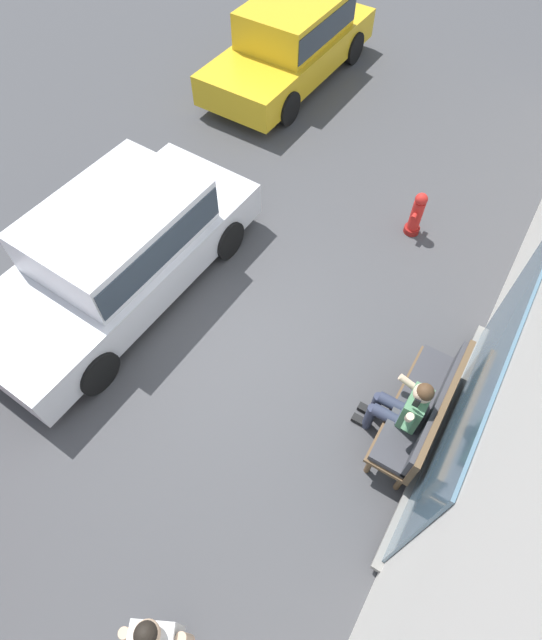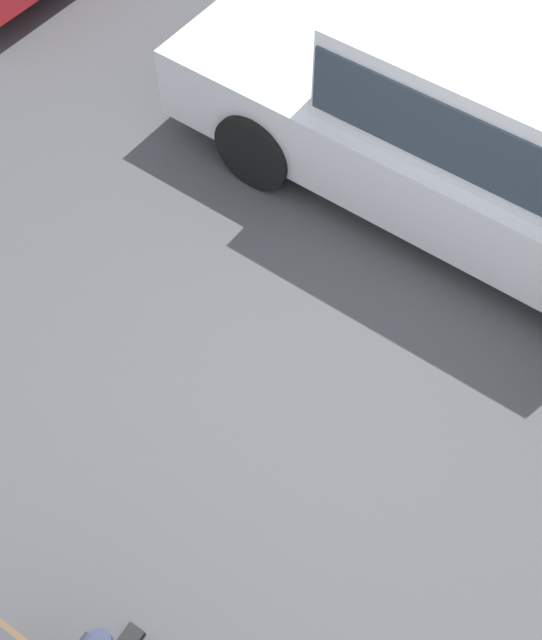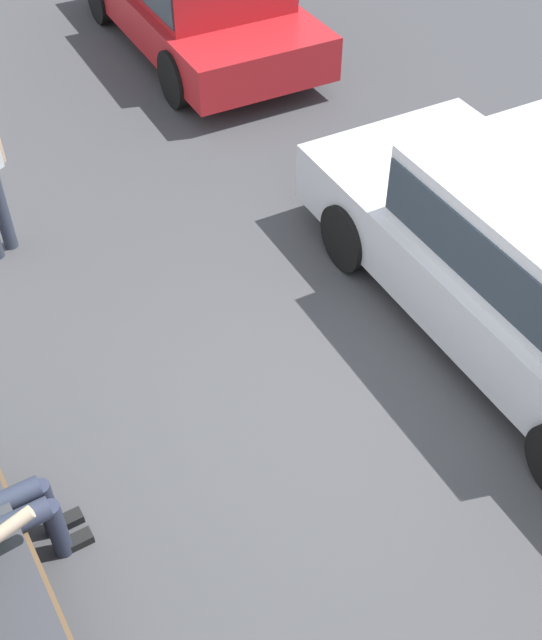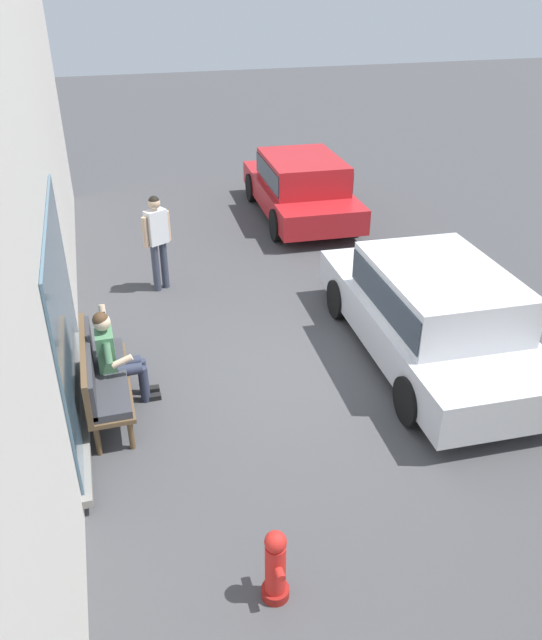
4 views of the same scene
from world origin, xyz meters
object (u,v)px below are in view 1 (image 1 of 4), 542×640
Objects in this scene: person_on_phone at (404,408)px; fire_hydrant at (417,214)px; bench at (426,409)px; parked_car_near at (292,39)px; pedestrian_standing at (161,637)px; parked_car_mid at (118,247)px.

fire_hydrant is at bearing -161.54° from person_on_phone.
person_on_phone is at bearing -49.71° from bench.
parked_car_near is (-6.42, -5.21, 0.11)m from person_on_phone.
pedestrian_standing is (3.41, -1.18, 0.43)m from bench.
parked_car_mid is at bearing -45.25° from fire_hydrant.
parked_car_near reaches higher than fire_hydrant.
bench is at bearing 160.90° from pedestrian_standing.
fire_hydrant is at bearing -157.08° from bench.
pedestrian_standing is (9.64, 4.25, 0.19)m from parked_car_near.
bench is 3.52m from fire_hydrant.
bench is 2.21× the size of fire_hydrant.
fire_hydrant is at bearing 134.75° from parked_car_mid.
pedestrian_standing is 2.14× the size of fire_hydrant.
bench is at bearing 22.92° from fire_hydrant.
bench is 4.68m from parked_car_mid.
pedestrian_standing is at bearing 1.63° from fire_hydrant.
parked_car_mid is at bearing 6.90° from parked_car_near.
fire_hydrant is (-3.24, -1.37, -0.20)m from bench.
parked_car_mid is (6.27, 0.76, -0.02)m from parked_car_near.
fire_hydrant is (-3.28, 3.30, -0.42)m from parked_car_mid.
pedestrian_standing reaches higher than parked_car_mid.
parked_car_mid is 4.86m from pedestrian_standing.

